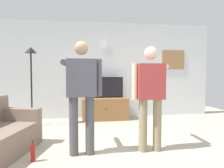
{
  "coord_description": "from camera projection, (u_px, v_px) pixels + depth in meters",
  "views": [
    {
      "loc": [
        -0.65,
        -3.15,
        1.29
      ],
      "look_at": [
        0.01,
        1.2,
        1.05
      ],
      "focal_mm": 34.12,
      "sensor_mm": 36.0,
      "label": 1
    }
  ],
  "objects": [
    {
      "name": "ground_plane",
      "position": [
        123.0,
        156.0,
        3.28
      ],
      "size": [
        8.4,
        8.4,
        0.0
      ],
      "primitive_type": "plane",
      "color": "#B2A893"
    },
    {
      "name": "back_wall",
      "position": [
        103.0,
        70.0,
        6.12
      ],
      "size": [
        6.4,
        0.1,
        2.7
      ],
      "primitive_type": "cube",
      "color": "silver",
      "rests_on": "ground_plane"
    },
    {
      "name": "tv_stand",
      "position": [
        105.0,
        109.0,
        5.83
      ],
      "size": [
        1.23,
        0.58,
        0.59
      ],
      "color": "olive",
      "rests_on": "ground_plane"
    },
    {
      "name": "television",
      "position": [
        105.0,
        87.0,
        5.85
      ],
      "size": [
        1.01,
        0.07,
        0.57
      ],
      "color": "black",
      "rests_on": "tv_stand"
    },
    {
      "name": "wall_clock",
      "position": [
        104.0,
        45.0,
        6.02
      ],
      "size": [
        0.24,
        0.03,
        0.24
      ],
      "primitive_type": "cylinder",
      "rotation": [
        1.57,
        0.0,
        0.0
      ],
      "color": "white"
    },
    {
      "name": "framed_picture",
      "position": [
        173.0,
        60.0,
        6.36
      ],
      "size": [
        0.69,
        0.04,
        0.57
      ],
      "primitive_type": "cube",
      "color": "#997047"
    },
    {
      "name": "floor_lamp",
      "position": [
        31.0,
        70.0,
        5.09
      ],
      "size": [
        0.32,
        0.32,
        1.89
      ],
      "color": "black",
      "rests_on": "ground_plane"
    },
    {
      "name": "person_standing_nearer_lamp",
      "position": [
        82.0,
        90.0,
        3.3
      ],
      "size": [
        0.64,
        0.78,
        1.77
      ],
      "color": "#4C4C51",
      "rests_on": "ground_plane"
    },
    {
      "name": "person_standing_nearer_couch",
      "position": [
        150.0,
        92.0,
        3.46
      ],
      "size": [
        0.62,
        0.78,
        1.7
      ],
      "color": "gray",
      "rests_on": "ground_plane"
    },
    {
      "name": "beverage_bottle",
      "position": [
        33.0,
        153.0,
        3.07
      ],
      "size": [
        0.07,
        0.07,
        0.32
      ],
      "color": "maroon",
      "rests_on": "ground_plane"
    }
  ]
}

